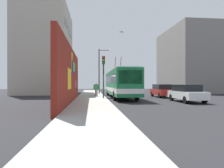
{
  "coord_description": "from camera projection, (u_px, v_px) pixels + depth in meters",
  "views": [
    {
      "loc": [
        -20.34,
        1.58,
        1.69
      ],
      "look_at": [
        -0.34,
        -0.54,
        1.63
      ],
      "focal_mm": 31.13,
      "sensor_mm": 36.0,
      "label": 1
    }
  ],
  "objects": [
    {
      "name": "street_lamp",
      "position": [
        101.0,
        68.0,
        28.98
      ],
      "size": [
        0.44,
        1.92,
        6.66
      ],
      "color": "#4C4C51",
      "rests_on": "sidewalk_slab"
    },
    {
      "name": "traffic_light",
      "position": [
        104.0,
        70.0,
        19.95
      ],
      "size": [
        0.49,
        0.28,
        4.37
      ],
      "color": "#2D382D",
      "rests_on": "sidewalk_slab"
    },
    {
      "name": "graffiti_wall",
      "position": [
        70.0,
        76.0,
        16.14
      ],
      "size": [
        14.16,
        0.32,
        4.64
      ],
      "color": "maroon",
      "rests_on": "ground_plane"
    },
    {
      "name": "pedestrian_midblock",
      "position": [
        96.0,
        88.0,
        23.07
      ],
      "size": [
        0.22,
        0.66,
        1.64
      ],
      "color": "#595960",
      "rests_on": "sidewalk_slab"
    },
    {
      "name": "building_far_left",
      "position": [
        46.0,
        52.0,
        32.61
      ],
      "size": [
        11.77,
        7.61,
        14.05
      ],
      "color": "#B2A899",
      "rests_on": "ground_plane"
    },
    {
      "name": "parked_car_white",
      "position": [
        187.0,
        93.0,
        17.58
      ],
      "size": [
        4.31,
        1.87,
        1.58
      ],
      "color": "white",
      "rests_on": "ground_plane"
    },
    {
      "name": "curbside_puddle",
      "position": [
        111.0,
        99.0,
        21.46
      ],
      "size": [
        1.45,
        1.45,
        0.0
      ],
      "primitive_type": "cylinder",
      "color": "black",
      "rests_on": "ground_plane"
    },
    {
      "name": "sidewalk_slab",
      "position": [
        91.0,
        99.0,
        20.23
      ],
      "size": [
        48.0,
        3.2,
        0.15
      ],
      "primitive_type": "cube",
      "color": "#9E9B93",
      "rests_on": "ground_plane"
    },
    {
      "name": "flying_pigeons",
      "position": [
        122.0,
        32.0,
        26.08
      ],
      "size": [
        0.32,
        0.56,
        0.13
      ],
      "color": "#47474C"
    },
    {
      "name": "building_far_right",
      "position": [
        188.0,
        61.0,
        37.38
      ],
      "size": [
        13.52,
        8.05,
        12.02
      ],
      "color": "gray",
      "rests_on": "ground_plane"
    },
    {
      "name": "parked_car_red",
      "position": [
        162.0,
        90.0,
        23.73
      ],
      "size": [
        4.16,
        1.79,
        1.58
      ],
      "color": "#B21E19",
      "rests_on": "ground_plane"
    },
    {
      "name": "ground_plane",
      "position": [
        107.0,
        99.0,
        20.4
      ],
      "size": [
        80.0,
        80.0,
        0.0
      ],
      "primitive_type": "plane",
      "color": "#232326"
    },
    {
      "name": "city_bus",
      "position": [
        120.0,
        82.0,
        23.16
      ],
      "size": [
        12.67,
        2.49,
        5.02
      ],
      "color": "#19723F",
      "rests_on": "ground_plane"
    }
  ]
}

